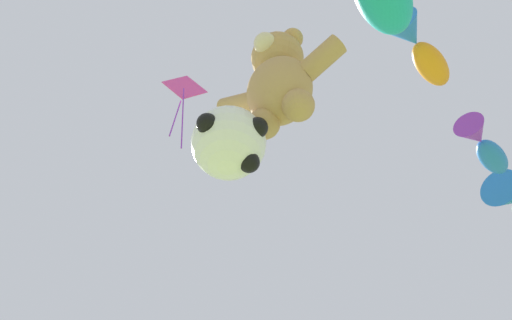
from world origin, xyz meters
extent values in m
ellipsoid|color=tan|center=(0.47, 3.36, 7.82)|extent=(1.03, 0.88, 1.25)
sphere|color=tan|center=(0.47, 3.36, 8.75)|extent=(0.86, 0.86, 0.86)
sphere|color=beige|center=(0.47, 2.99, 8.68)|extent=(0.36, 0.36, 0.36)
sphere|color=tan|center=(0.16, 3.36, 9.08)|extent=(0.35, 0.35, 0.35)
cylinder|color=tan|center=(-0.28, 3.36, 8.04)|extent=(0.74, 0.33, 0.58)
sphere|color=tan|center=(0.19, 3.36, 7.23)|extent=(0.47, 0.47, 0.47)
sphere|color=tan|center=(0.78, 3.36, 9.08)|extent=(0.35, 0.35, 0.35)
cylinder|color=tan|center=(1.22, 3.36, 8.04)|extent=(0.74, 0.33, 0.58)
sphere|color=tan|center=(0.75, 3.36, 7.23)|extent=(0.47, 0.47, 0.47)
sphere|color=white|center=(-0.23, 3.11, 6.83)|extent=(1.03, 1.03, 1.03)
sphere|color=black|center=(0.24, 3.11, 6.83)|extent=(0.29, 0.29, 0.29)
sphere|color=black|center=(-0.33, 3.42, 7.16)|extent=(0.29, 0.29, 0.29)
sphere|color=black|center=(-0.23, 2.64, 6.76)|extent=(0.29, 0.29, 0.29)
sphere|color=black|center=(0.00, 3.27, 6.45)|extent=(0.29, 0.29, 0.29)
sphere|color=black|center=(2.30, 4.24, 9.75)|extent=(0.19, 0.19, 0.19)
ellipsoid|color=orange|center=(2.49, 6.10, 10.45)|extent=(0.68, 1.25, 0.47)
cone|color=blue|center=(2.39, 5.17, 10.45)|extent=(0.76, 0.73, 0.70)
sphere|color=black|center=(2.53, 6.48, 10.58)|extent=(0.12, 0.12, 0.12)
ellipsoid|color=blue|center=(2.76, 8.86, 10.02)|extent=(0.67, 1.23, 0.46)
cone|color=purple|center=(2.65, 7.95, 10.02)|extent=(0.74, 0.72, 0.67)
sphere|color=black|center=(2.80, 9.24, 10.14)|extent=(0.12, 0.12, 0.12)
cone|color=blue|center=(2.73, 10.64, 10.28)|extent=(1.23, 1.09, 1.03)
cube|color=#E53F9E|center=(-2.69, 4.32, 11.79)|extent=(0.75, 0.87, 1.13)
cylinder|color=purple|center=(-2.84, 4.34, 10.70)|extent=(0.03, 0.16, 1.46)
cylinder|color=purple|center=(-2.55, 4.29, 10.46)|extent=(0.03, 0.27, 1.92)
camera|label=1|loc=(2.53, -0.30, 1.62)|focal=35.00mm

